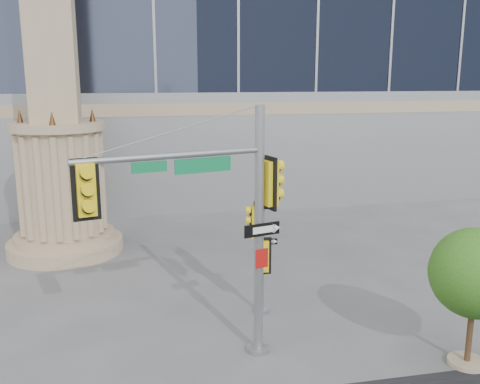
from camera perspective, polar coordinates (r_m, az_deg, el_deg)
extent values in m
plane|color=#545456|center=(14.33, 3.51, -16.09)|extent=(120.00, 120.00, 0.00)
cylinder|color=tan|center=(22.28, -18.08, -5.44)|extent=(4.40, 4.40, 0.50)
cylinder|color=tan|center=(22.16, -18.15, -4.45)|extent=(3.80, 3.80, 0.30)
cylinder|color=tan|center=(21.66, -18.53, 1.01)|extent=(3.00, 3.00, 4.00)
cylinder|color=tan|center=(21.37, -18.92, 6.67)|extent=(3.50, 3.50, 0.30)
cone|color=#472D14|center=(21.22, -15.48, 7.93)|extent=(0.24, 0.24, 0.50)
cone|color=#472D14|center=(21.53, -22.45, 7.51)|extent=(0.24, 0.24, 0.50)
cylinder|color=slate|center=(14.06, 1.95, -16.39)|extent=(0.57, 0.57, 0.12)
cylinder|color=slate|center=(12.88, 2.05, -4.53)|extent=(0.23, 0.23, 6.16)
cylinder|color=slate|center=(11.56, -7.29, 3.86)|extent=(4.20, 1.25, 0.14)
cube|color=#0D7440|center=(11.84, -3.95, 2.87)|extent=(1.30, 0.38, 0.33)
cube|color=yellow|center=(11.19, -16.14, 0.25)|extent=(0.62, 0.42, 1.28)
cube|color=yellow|center=(12.72, 3.22, 0.96)|extent=(0.42, 0.62, 1.28)
cube|color=black|center=(12.72, 2.36, -4.04)|extent=(0.92, 0.27, 0.31)
cube|color=#AF1310|center=(12.94, 2.34, -7.09)|extent=(0.33, 0.11, 0.47)
cylinder|color=slate|center=(16.08, 2.29, -12.55)|extent=(0.42, 0.42, 0.10)
cylinder|color=slate|center=(15.31, 2.36, -5.36)|extent=(0.16, 0.16, 4.33)
cube|color=yellow|center=(14.73, 2.53, 0.20)|extent=(0.50, 0.29, 1.08)
cube|color=yellow|center=(15.11, 1.66, -3.20)|extent=(0.29, 0.50, 1.08)
cube|color=yellow|center=(15.24, 2.46, -6.82)|extent=(0.50, 0.29, 1.08)
cube|color=black|center=(15.22, 3.00, -5.30)|extent=(0.54, 0.08, 0.17)
cylinder|color=tan|center=(14.59, 23.04, -16.35)|extent=(0.91, 0.91, 0.10)
cylinder|color=#382314|center=(14.21, 23.33, -13.28)|extent=(0.14, 0.14, 1.82)
sphere|color=#1C5313|center=(13.69, 23.84, -7.90)|extent=(2.13, 2.13, 2.13)
sphere|color=#1C5313|center=(13.38, 23.13, -9.45)|extent=(1.11, 1.11, 1.11)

